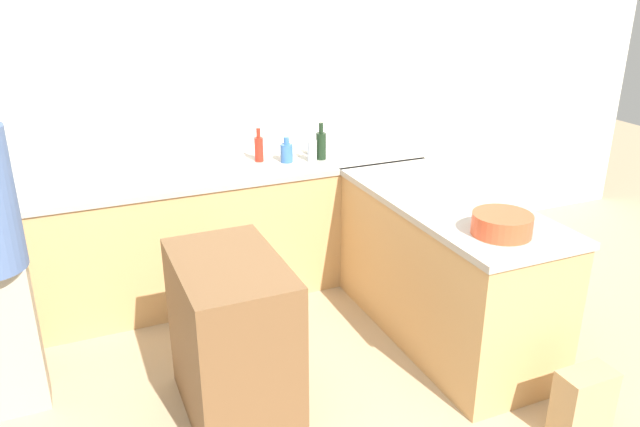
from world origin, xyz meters
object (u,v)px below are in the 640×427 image
Objects in this scene: mixing_bowl at (502,224)px; wine_bottle_dark at (321,145)px; island_table at (233,339)px; paper_bag at (583,404)px; hot_sauce_bottle at (259,148)px; vinegar_bottle_clear at (312,150)px; water_bottle_blue at (287,152)px.

wine_bottle_dark reaches higher than mixing_bowl.
island_table reaches higher than paper_bag.
island_table is 1.68m from hot_sauce_bottle.
wine_bottle_dark is 0.09m from vinegar_bottle_clear.
mixing_bowl reaches higher than island_table.
mixing_bowl is (1.39, -0.32, 0.53)m from island_table.
water_bottle_blue is 0.48× the size of paper_bag.
hot_sauce_bottle is at bearing 111.42° from paper_bag.
mixing_bowl is 1.30× the size of hot_sauce_bottle.
island_table is 1.52m from mixing_bowl.
wine_bottle_dark is at bearing 19.34° from vinegar_bottle_clear.
wine_bottle_dark reaches higher than hot_sauce_bottle.
island_table is 3.33× the size of wine_bottle_dark.
wine_bottle_dark is at bearing -6.63° from water_bottle_blue.
island_table is 1.79m from paper_bag.
hot_sauce_bottle is 2.62m from paper_bag.
vinegar_bottle_clear is 2.38m from paper_bag.
mixing_bowl is 1.66m from wine_bottle_dark.
vinegar_bottle_clear is at bearing -23.95° from hot_sauce_bottle.
wine_bottle_dark is 1.10× the size of hot_sauce_bottle.
water_bottle_blue is (0.81, 1.35, 0.55)m from island_table.
wine_bottle_dark is at bearing 102.30° from paper_bag.
island_table is at bearing 167.13° from mixing_bowl.
wine_bottle_dark is (1.07, 1.32, 0.58)m from island_table.
vinegar_bottle_clear reaches higher than water_bottle_blue.
water_bottle_blue is at bearing -28.51° from hot_sauce_bottle.
wine_bottle_dark is 1.24× the size of vinegar_bottle_clear.
vinegar_bottle_clear is (-0.08, -0.03, -0.02)m from wine_bottle_dark.
hot_sauce_bottle is 1.34× the size of water_bottle_blue.
hot_sauce_bottle is at bearing 151.49° from water_bottle_blue.
island_table is 2.36× the size of paper_bag.
hot_sauce_bottle is (-0.43, 0.12, -0.01)m from wine_bottle_dark.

